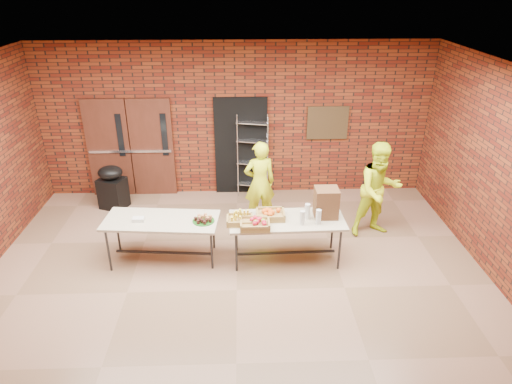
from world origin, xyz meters
TOP-DOWN VIEW (x-y plane):
  - room at (0.00, 0.00)m, footprint 8.08×7.08m
  - double_doors at (-2.20, 3.44)m, footprint 1.78×0.12m
  - dark_doorway at (0.10, 3.46)m, footprint 1.10×0.06m
  - bronze_plaque at (1.90, 3.45)m, footprint 0.85×0.04m
  - wire_rack at (0.34, 3.32)m, footprint 0.68×0.36m
  - table_left at (-1.21, 0.89)m, footprint 1.90×0.93m
  - table_right at (0.82, 0.81)m, footprint 1.87×0.82m
  - basket_bananas at (0.06, 0.72)m, footprint 0.41×0.32m
  - basket_oranges at (0.56, 0.87)m, footprint 0.46×0.36m
  - basket_apples at (0.30, 0.57)m, footprint 0.46×0.36m
  - muffin_tray at (-0.52, 0.81)m, footprint 0.35×0.35m
  - napkin_box at (-1.57, 0.85)m, footprint 0.18×0.12m
  - coffee_dispenser at (1.46, 0.90)m, footprint 0.37×0.33m
  - cup_stack_front at (1.05, 0.64)m, footprint 0.08×0.08m
  - cup_stack_mid at (1.30, 0.65)m, footprint 0.08×0.08m
  - cup_stack_back at (1.15, 0.82)m, footprint 0.09×0.09m
  - covered_grill at (-2.51, 2.82)m, footprint 0.61×0.56m
  - volunteer_woman at (0.44, 2.13)m, footprint 0.66×0.50m
  - volunteer_man at (2.53, 1.61)m, footprint 0.97×0.82m

SIDE VIEW (x-z plane):
  - covered_grill at x=-2.51m, z-range 0.00..0.91m
  - table_left at x=-1.21m, z-range 0.31..1.07m
  - table_right at x=0.82m, z-range 0.32..1.08m
  - napkin_box at x=-1.57m, z-range 0.76..0.82m
  - muffin_tray at x=-0.52m, z-range 0.75..0.84m
  - volunteer_woman at x=0.44m, z-range 0.00..1.62m
  - basket_bananas at x=0.06m, z-range 0.75..0.88m
  - basket_oranges at x=0.56m, z-range 0.75..0.90m
  - basket_apples at x=0.30m, z-range 0.75..0.90m
  - wire_rack at x=0.34m, z-range 0.00..1.76m
  - volunteer_man at x=2.53m, z-range 0.00..1.76m
  - cup_stack_front at x=1.05m, z-range 0.76..1.00m
  - cup_stack_mid at x=1.30m, z-range 0.76..1.01m
  - cup_stack_back at x=1.15m, z-range 0.76..1.03m
  - coffee_dispenser at x=1.46m, z-range 0.76..1.25m
  - dark_doorway at x=0.10m, z-range 0.00..2.10m
  - double_doors at x=-2.20m, z-range 0.00..2.10m
  - bronze_plaque at x=1.90m, z-range 1.20..1.90m
  - room at x=0.00m, z-range -0.04..3.24m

